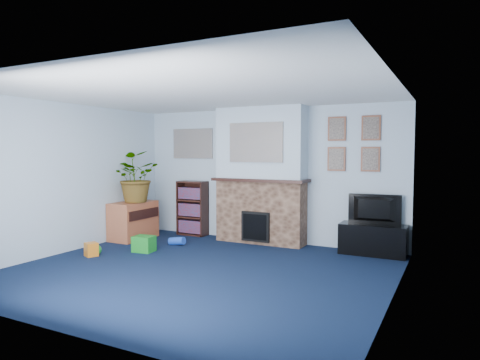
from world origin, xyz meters
The scene contains 26 objects.
floor centered at (0.00, 0.00, 0.00)m, with size 5.00×4.50×0.01m, color #0D1832.
ceiling centered at (0.00, 0.00, 2.40)m, with size 5.00×4.50×0.01m, color white.
wall_back centered at (0.00, 2.25, 1.20)m, with size 5.00×0.04×2.40m, color silver.
wall_front centered at (0.00, -2.25, 1.20)m, with size 5.00×0.04×2.40m, color silver.
wall_left centered at (-2.50, 0.00, 1.20)m, with size 0.04×4.50×2.40m, color silver.
wall_right centered at (2.50, 0.00, 1.20)m, with size 0.04×4.50×2.40m, color silver.
chimney_breast centered at (0.00, 2.05, 1.18)m, with size 1.72×0.50×2.40m.
collage_main centered at (0.00, 1.84, 1.78)m, with size 1.00×0.03×0.68m, color gray.
collage_left centered at (-1.55, 2.23, 1.78)m, with size 0.90×0.03×0.58m, color gray.
portrait_tl centered at (1.30, 2.23, 2.00)m, with size 0.30×0.03×0.40m, color brown.
portrait_tr centered at (1.85, 2.23, 2.00)m, with size 0.30×0.03×0.40m, color brown.
portrait_bl centered at (1.30, 2.23, 1.50)m, with size 0.30×0.03×0.40m, color brown.
portrait_br centered at (1.85, 2.23, 1.50)m, with size 0.30×0.03×0.40m, color brown.
tv_stand centered at (1.95, 2.03, 0.23)m, with size 1.02×0.43×0.48m, color black.
television centered at (1.95, 2.05, 0.72)m, with size 0.81×0.11×0.47m, color black.
bookshelf centered at (-1.48, 2.11, 0.50)m, with size 0.58×0.28×1.05m.
sideboard centered at (-2.24, 1.27, 0.35)m, with size 0.49×0.89×0.69m, color #B15C38.
potted_plant centered at (-2.19, 1.22, 1.16)m, with size 0.85×0.73×0.94m, color #26661E.
mantel_clock centered at (-0.12, 2.00, 1.22)m, with size 0.09×0.05×0.12m, color gold.
mantel_candle centered at (0.30, 2.00, 1.23)m, with size 0.05×0.05×0.16m, color #B2BFC6.
mantel_teddy centered at (-0.53, 2.00, 1.22)m, with size 0.14×0.14×0.14m, color gray.
mantel_can centered at (0.68, 2.00, 1.21)m, with size 0.06×0.06×0.12m, color orange.
green_crate centered at (-1.40, 0.55, 0.14)m, with size 0.32×0.25×0.25m, color #198C26.
toy_ball centered at (-1.91, 0.02, 0.09)m, with size 0.17×0.17×0.17m, color #198C26.
toy_block centered at (-1.93, -0.06, 0.11)m, with size 0.17×0.17×0.21m, color orange.
toy_tube centered at (-1.21, 1.19, 0.07)m, with size 0.13×0.13×0.29m, color blue.
Camera 1 is at (3.10, -4.84, 1.61)m, focal length 32.00 mm.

